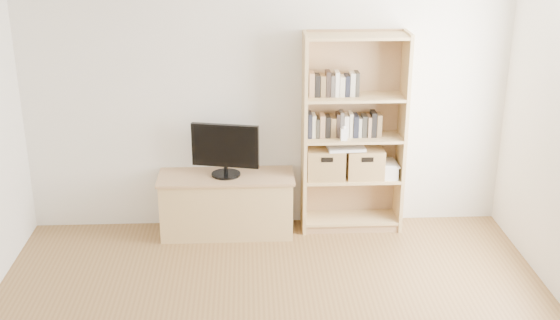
{
  "coord_description": "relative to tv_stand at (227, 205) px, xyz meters",
  "views": [
    {
      "loc": [
        -0.18,
        -3.78,
        2.98
      ],
      "look_at": [
        0.09,
        1.9,
        0.86
      ],
      "focal_mm": 45.0,
      "sensor_mm": 36.0,
      "label": 1
    }
  ],
  "objects": [
    {
      "name": "back_wall",
      "position": [
        0.39,
        0.23,
        1.02
      ],
      "size": [
        4.5,
        0.02,
        2.6
      ],
      "primitive_type": "cube",
      "color": "silver",
      "rests_on": "floor"
    },
    {
      "name": "magazine_stack",
      "position": [
        1.51,
        0.06,
        0.31
      ],
      "size": [
        0.18,
        0.26,
        0.12
      ],
      "primitive_type": "cube",
      "rotation": [
        0.0,
        0.0,
        -0.01
      ],
      "color": "silver",
      "rests_on": "bookshelf"
    },
    {
      "name": "tv_stand",
      "position": [
        0.0,
        0.0,
        0.0
      ],
      "size": [
        1.22,
        0.46,
        0.56
      ],
      "primitive_type": "cube",
      "rotation": [
        0.0,
        0.0,
        0.0
      ],
      "color": "tan",
      "rests_on": "floor"
    },
    {
      "name": "bookshelf",
      "position": [
        1.18,
        0.06,
        0.66
      ],
      "size": [
        0.94,
        0.34,
        1.89
      ],
      "primitive_type": "cube",
      "rotation": [
        0.0,
        0.0,
        0.0
      ],
      "color": "tan",
      "rests_on": "floor"
    },
    {
      "name": "books_row_mid",
      "position": [
        1.18,
        0.08,
        0.76
      ],
      "size": [
        0.87,
        0.2,
        0.23
      ],
      "primitive_type": "cube",
      "rotation": [
        0.0,
        0.0,
        0.03
      ],
      "color": "black",
      "rests_on": "bookshelf"
    },
    {
      "name": "baby_monitor",
      "position": [
        1.08,
        -0.04,
        0.7
      ],
      "size": [
        0.06,
        0.04,
        0.11
      ],
      "primitive_type": "cube",
      "rotation": [
        0.0,
        0.0,
        0.11
      ],
      "color": "white",
      "rests_on": "bookshelf"
    },
    {
      "name": "basket_right",
      "position": [
        1.3,
        0.06,
        0.38
      ],
      "size": [
        0.34,
        0.28,
        0.28
      ],
      "primitive_type": "cube",
      "rotation": [
        0.0,
        0.0,
        0.01
      ],
      "color": "#9A7545",
      "rests_on": "bookshelf"
    },
    {
      "name": "books_row_upper",
      "position": [
        0.98,
        0.08,
        1.14
      ],
      "size": [
        0.41,
        0.16,
        0.21
      ],
      "primitive_type": "cube",
      "rotation": [
        0.0,
        0.0,
        0.01
      ],
      "color": "black",
      "rests_on": "bookshelf"
    },
    {
      "name": "basket_left",
      "position": [
        0.93,
        0.06,
        0.39
      ],
      "size": [
        0.36,
        0.3,
        0.29
      ],
      "primitive_type": "cube",
      "rotation": [
        0.0,
        0.0,
        -0.03
      ],
      "color": "#9A7545",
      "rests_on": "bookshelf"
    },
    {
      "name": "laptop",
      "position": [
        1.11,
        0.04,
        0.55
      ],
      "size": [
        0.36,
        0.26,
        0.03
      ],
      "primitive_type": "cube",
      "rotation": [
        0.0,
        0.0,
        0.06
      ],
      "color": "white",
      "rests_on": "basket_left"
    },
    {
      "name": "television",
      "position": [
        0.0,
        0.0,
        0.55
      ],
      "size": [
        0.62,
        0.18,
        0.49
      ],
      "primitive_type": "cube",
      "rotation": [
        0.0,
        0.0,
        -0.22
      ],
      "color": "black",
      "rests_on": "tv_stand"
    }
  ]
}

